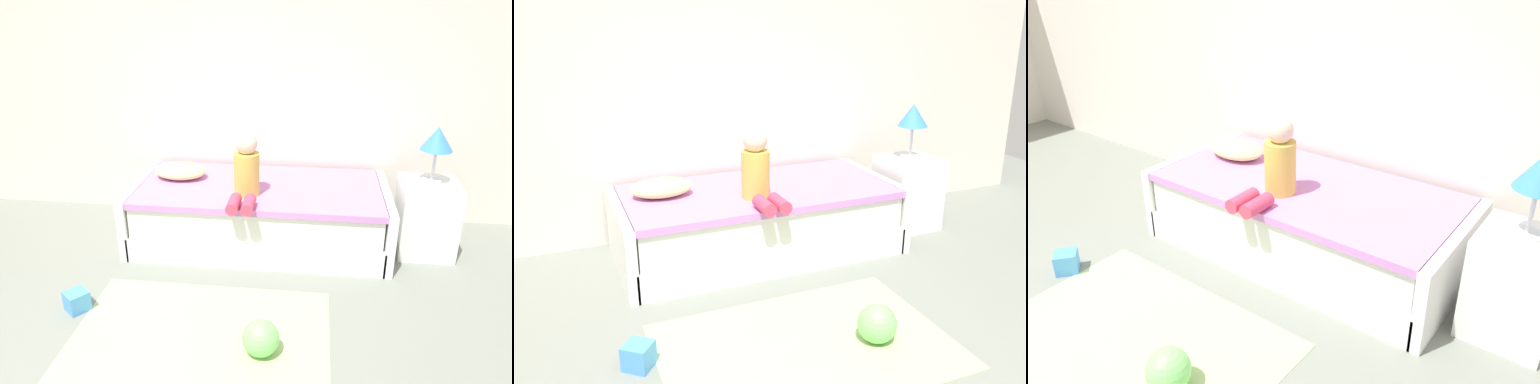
# 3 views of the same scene
# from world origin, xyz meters

# --- Properties ---
(wall_rear) EXTENTS (7.20, 0.10, 2.90)m
(wall_rear) POSITION_xyz_m (0.00, 2.60, 1.45)
(wall_rear) COLOR silver
(wall_rear) RESTS_ON ground
(bed) EXTENTS (2.11, 1.00, 0.50)m
(bed) POSITION_xyz_m (0.61, 2.00, 0.25)
(bed) COLOR white
(bed) RESTS_ON ground
(nightstand) EXTENTS (0.44, 0.44, 0.60)m
(nightstand) POSITION_xyz_m (1.96, 1.98, 0.30)
(nightstand) COLOR white
(nightstand) RESTS_ON ground
(table_lamp) EXTENTS (0.24, 0.24, 0.45)m
(table_lamp) POSITION_xyz_m (1.96, 1.98, 0.94)
(table_lamp) COLOR silver
(table_lamp) RESTS_ON nightstand
(child_figure) EXTENTS (0.20, 0.51, 0.50)m
(child_figure) POSITION_xyz_m (0.53, 1.77, 0.70)
(child_figure) COLOR gold
(child_figure) RESTS_ON bed
(pillow) EXTENTS (0.44, 0.30, 0.13)m
(pillow) POSITION_xyz_m (-0.08, 2.10, 0.56)
(pillow) COLOR #F2E58C
(pillow) RESTS_ON bed
(toy_ball) EXTENTS (0.22, 0.22, 0.22)m
(toy_ball) POSITION_xyz_m (0.78, 0.60, 0.11)
(toy_ball) COLOR #7FD872
(toy_ball) RESTS_ON ground
(area_rug) EXTENTS (1.60, 1.10, 0.01)m
(area_rug) POSITION_xyz_m (0.39, 0.70, 0.00)
(area_rug) COLOR #B2D189
(area_rug) RESTS_ON ground
(toy_block) EXTENTS (0.20, 0.20, 0.14)m
(toy_block) POSITION_xyz_m (-0.50, 0.87, 0.07)
(toy_block) COLOR #4C99E5
(toy_block) RESTS_ON ground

